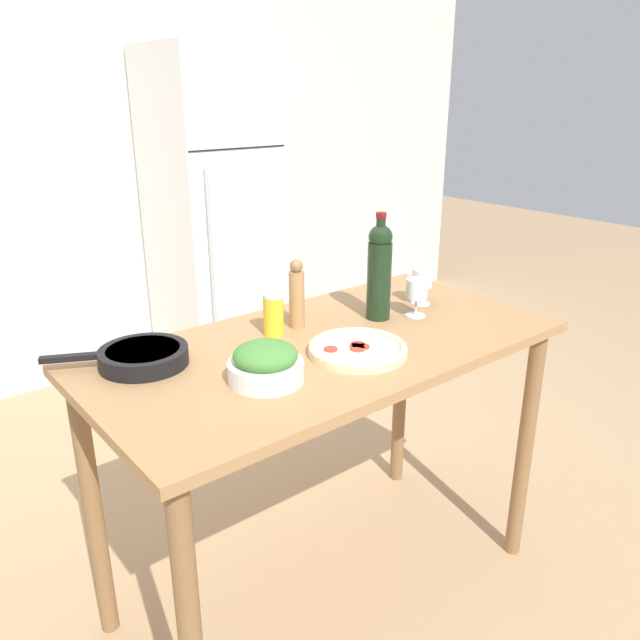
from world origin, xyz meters
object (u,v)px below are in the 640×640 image
(refrigerator, at_px, (212,217))
(wine_glass_near, at_px, (417,291))
(wine_bottle, at_px, (379,270))
(salad_bowl, at_px, (266,364))
(cast_iron_skillet, at_px, (143,356))
(wine_glass_far, at_px, (422,280))
(salt_canister, at_px, (273,314))
(pepper_mill, at_px, (297,295))
(homemade_pizza, at_px, (358,349))

(refrigerator, relative_size, wine_glass_near, 14.55)
(wine_bottle, xyz_separation_m, salad_bowl, (-0.56, -0.16, -0.12))
(salad_bowl, distance_m, cast_iron_skillet, 0.37)
(wine_bottle, height_order, wine_glass_near, wine_bottle)
(wine_glass_far, bearing_deg, cast_iron_skillet, 172.58)
(salt_canister, height_order, cast_iron_skillet, salt_canister)
(pepper_mill, bearing_deg, salt_canister, -174.90)
(wine_glass_far, bearing_deg, wine_glass_near, -145.29)
(salt_canister, xyz_separation_m, cast_iron_skillet, (-0.41, 0.04, -0.04))
(homemade_pizza, height_order, salt_canister, salt_canister)
(wine_bottle, bearing_deg, pepper_mill, 158.04)
(pepper_mill, bearing_deg, cast_iron_skillet, 176.29)
(refrigerator, height_order, salt_canister, refrigerator)
(wine_glass_near, xyz_separation_m, cast_iron_skillet, (-0.88, 0.21, -0.06))
(salt_canister, bearing_deg, wine_glass_near, -19.22)
(wine_bottle, distance_m, wine_glass_near, 0.15)
(wine_bottle, relative_size, wine_glass_far, 2.73)
(salad_bowl, relative_size, salt_canister, 1.48)
(wine_bottle, relative_size, cast_iron_skillet, 0.96)
(pepper_mill, distance_m, homemade_pizza, 0.30)
(salad_bowl, bearing_deg, homemade_pizza, -3.65)
(salad_bowl, bearing_deg, refrigerator, 63.63)
(wine_glass_far, bearing_deg, refrigerator, 83.32)
(wine_bottle, height_order, homemade_pizza, wine_bottle)
(salad_bowl, bearing_deg, salt_canister, 51.30)
(cast_iron_skillet, bearing_deg, wine_glass_far, -7.42)
(wine_glass_near, bearing_deg, wine_bottle, 148.81)
(homemade_pizza, bearing_deg, salt_canister, 109.76)
(refrigerator, bearing_deg, homemade_pizza, -108.81)
(refrigerator, height_order, wine_glass_near, refrigerator)
(wine_glass_far, relative_size, salt_canister, 0.96)
(refrigerator, distance_m, salad_bowl, 2.26)
(wine_glass_near, height_order, cast_iron_skillet, wine_glass_near)
(wine_glass_near, xyz_separation_m, homemade_pizza, (-0.37, -0.11, -0.07))
(pepper_mill, height_order, salad_bowl, pepper_mill)
(homemade_pizza, xyz_separation_m, cast_iron_skillet, (-0.51, 0.32, 0.01))
(refrigerator, xyz_separation_m, salad_bowl, (-1.00, -2.02, 0.04))
(wine_glass_far, xyz_separation_m, pepper_mill, (-0.48, 0.10, 0.02))
(homemade_pizza, bearing_deg, cast_iron_skillet, 148.09)
(refrigerator, relative_size, salad_bowl, 9.44)
(wine_glass_near, xyz_separation_m, pepper_mill, (-0.37, 0.17, 0.02))
(refrigerator, height_order, cast_iron_skillet, refrigerator)
(pepper_mill, bearing_deg, wine_glass_far, -11.30)
(refrigerator, distance_m, cast_iron_skillet, 2.10)
(cast_iron_skillet, bearing_deg, pepper_mill, -3.71)
(wine_glass_near, relative_size, salt_canister, 0.96)
(refrigerator, bearing_deg, salad_bowl, -116.37)
(refrigerator, height_order, salad_bowl, refrigerator)
(wine_glass_near, xyz_separation_m, salt_canister, (-0.47, 0.16, -0.02))
(cast_iron_skillet, bearing_deg, homemade_pizza, -31.91)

